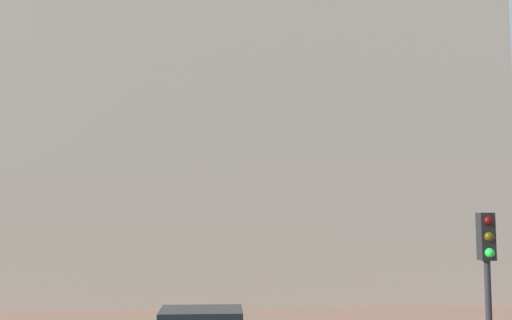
# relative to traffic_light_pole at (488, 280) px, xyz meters

# --- Properties ---
(landmark_building) EXTENTS (26.89, 13.91, 37.32)m
(landmark_building) POSITION_rel_traffic_light_pole_xyz_m (-4.95, 21.87, 8.16)
(landmark_building) COLOR #B2A893
(landmark_building) RESTS_ON ground_plane
(traffic_light_pole) EXTENTS (0.28, 0.34, 4.25)m
(traffic_light_pole) POSITION_rel_traffic_light_pole_xyz_m (0.00, 0.00, 0.00)
(traffic_light_pole) COLOR black
(traffic_light_pole) RESTS_ON ground_plane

